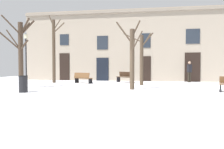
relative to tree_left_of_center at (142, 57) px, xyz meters
The scene contains 12 objects.
ground_plane 5.20m from the tree_left_of_center, 112.64° to the right, with size 32.35×32.35×0.00m, color white.
building_facade 5.26m from the tree_left_of_center, 111.01° to the left, with size 20.22×0.60×6.85m.
tree_left_of_center is the anchor object (origin of this frame).
tree_near_facade 3.31m from the tree_left_of_center, 98.07° to the right, with size 1.74×1.42×4.38m.
tree_right_of_center 7.64m from the tree_left_of_center, behind, with size 1.82×1.64×5.83m.
tree_foreground 8.56m from the tree_left_of_center, 156.10° to the right, with size 2.23×2.68×4.61m.
streetlamp 9.88m from the tree_left_of_center, behind, with size 0.30×0.30×4.20m.
litter_bin 8.73m from the tree_left_of_center, 137.00° to the right, with size 0.50×0.50×0.93m.
bench_by_litter_bin 5.29m from the tree_left_of_center, 168.05° to the left, with size 1.69×1.13×0.89m.
bench_near_center_tree 3.40m from the tree_left_of_center, 120.86° to the left, with size 1.62×1.35×0.93m.
person_near_bench 5.51m from the tree_left_of_center, 42.36° to the left, with size 0.44×0.39×1.84m.
person_by_shop_door 9.60m from the tree_left_of_center, behind, with size 0.39×0.44×1.63m.
Camera 1 is at (2.60, -13.43, 1.50)m, focal length 37.75 mm.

